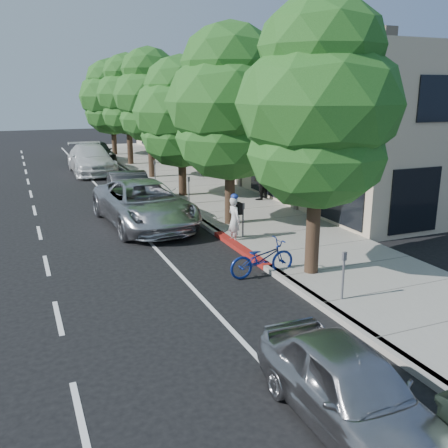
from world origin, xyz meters
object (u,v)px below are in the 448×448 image
bicycle (262,258)px  pedestrian (260,180)px  cyclist (234,220)px  street_tree_5 (112,98)px  street_tree_4 (128,96)px  silver_suv (144,204)px  street_tree_2 (181,113)px  dark_suv_far (97,152)px  street_tree_3 (149,97)px  white_pickup (91,159)px  near_car_a (350,388)px  street_tree_1 (230,105)px  street_tree_0 (319,108)px  dark_sedan (129,190)px

bicycle → pedestrian: 9.97m
cyclist → street_tree_5: bearing=-9.4°
street_tree_4 → silver_suv: 17.26m
street_tree_2 → dark_suv_far: (-1.96, 14.44, -3.38)m
street_tree_3 → white_pickup: size_ratio=1.22×
street_tree_5 → pedestrian: size_ratio=4.02×
bicycle → pedestrian: (4.40, 8.93, 0.58)m
near_car_a → pedestrian: size_ratio=2.09×
bicycle → silver_suv: 7.13m
street_tree_3 → dark_suv_far: (-1.96, 8.44, -4.08)m
street_tree_3 → street_tree_5: street_tree_5 is taller
bicycle → street_tree_3: bearing=-6.1°
cyclist → silver_suv: size_ratio=0.26×
street_tree_1 → street_tree_4: bearing=90.0°
pedestrian → street_tree_3: bearing=-101.8°
street_tree_1 → street_tree_5: bearing=90.0°
street_tree_3 → dark_suv_far: bearing=103.0°
street_tree_0 → dark_suv_far: street_tree_0 is taller
street_tree_1 → cyclist: street_tree_1 is taller
dark_sedan → white_pickup: 10.71m
silver_suv → white_pickup: white_pickup is taller
street_tree_3 → silver_suv: size_ratio=1.21×
white_pickup → dark_suv_far: bearing=76.6°
street_tree_0 → dark_sedan: 12.07m
dark_sedan → dark_suv_far: 15.47m
bicycle → dark_sedan: size_ratio=0.43×
white_pickup → dark_sedan: bearing=-88.9°
silver_suv → dark_sedan: size_ratio=1.33×
street_tree_2 → dark_suv_far: 14.96m
dark_sedan → dark_suv_far: bearing=91.9°
street_tree_2 → white_pickup: 10.70m
street_tree_1 → white_pickup: size_ratio=1.22×
street_tree_3 → dark_suv_far: street_tree_3 is taller
street_tree_5 → street_tree_4: bearing=-90.0°
silver_suv → near_car_a: (-0.00, -13.50, -0.20)m
street_tree_2 → bicycle: size_ratio=3.38×
dark_suv_far → street_tree_4: bearing=-55.8°
street_tree_2 → white_pickup: (-3.10, 9.70, -3.28)m
street_tree_4 → white_pickup: 5.56m
silver_suv → near_car_a: silver_suv is taller
cyclist → bicycle: 3.39m
street_tree_4 → cyclist: (-0.71, -20.06, -4.08)m
street_tree_5 → near_car_a: street_tree_5 is taller
street_tree_3 → near_car_a: size_ratio=1.92×
street_tree_5 → dark_suv_far: (-1.96, -3.56, -3.87)m
dark_sedan → near_car_a: (-0.18, -17.00, -0.11)m
street_tree_5 → silver_suv: 23.03m
silver_suv → pedestrian: bearing=14.6°
cyclist → white_pickup: (-2.39, 17.77, 0.09)m
white_pickup → near_car_a: 27.71m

